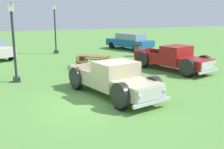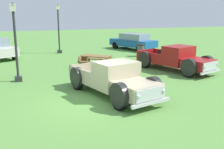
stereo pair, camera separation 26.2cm
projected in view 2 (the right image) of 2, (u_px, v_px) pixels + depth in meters
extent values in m
plane|color=#5B9342|center=(94.00, 102.00, 11.04)|extent=(80.00, 80.00, 0.00)
cube|color=#C6B793|center=(137.00, 89.00, 10.50)|extent=(1.84, 1.83, 0.54)
cube|color=silver|center=(151.00, 94.00, 9.90)|extent=(1.30, 0.44, 0.45)
sphere|color=silver|center=(162.00, 91.00, 10.24)|extent=(0.20, 0.20, 0.20)
sphere|color=silver|center=(137.00, 96.00, 9.58)|extent=(0.20, 0.20, 0.20)
cube|color=#C6B793|center=(116.00, 75.00, 11.53)|extent=(1.93, 1.69, 1.13)
cube|color=#8C9EA8|center=(125.00, 72.00, 11.00)|extent=(1.37, 0.44, 0.50)
cube|color=#C6B793|center=(95.00, 79.00, 12.98)|extent=(2.16, 2.44, 0.10)
cube|color=#C6B793|center=(109.00, 70.00, 13.34)|extent=(0.66, 1.99, 0.54)
cube|color=#C6B793|center=(80.00, 75.00, 12.48)|extent=(0.66, 1.99, 0.54)
cube|color=#C6B793|center=(85.00, 69.00, 13.70)|extent=(1.59, 0.54, 0.54)
cylinder|color=black|center=(153.00, 93.00, 11.02)|extent=(0.42, 0.77, 0.74)
cylinder|color=#B7B7BC|center=(153.00, 93.00, 11.02)|extent=(0.31, 0.35, 0.30)
cylinder|color=black|center=(153.00, 88.00, 10.98)|extent=(0.53, 0.98, 0.94)
cylinder|color=black|center=(119.00, 100.00, 10.11)|extent=(0.42, 0.77, 0.74)
cylinder|color=#B7B7BC|center=(119.00, 100.00, 10.10)|extent=(0.31, 0.35, 0.30)
cylinder|color=black|center=(119.00, 95.00, 10.07)|extent=(0.53, 0.98, 0.94)
cylinder|color=black|center=(107.00, 77.00, 13.65)|extent=(0.42, 0.77, 0.74)
cylinder|color=#B7B7BC|center=(107.00, 77.00, 13.65)|extent=(0.31, 0.35, 0.30)
cylinder|color=black|center=(107.00, 73.00, 13.60)|extent=(0.53, 0.98, 0.94)
cylinder|color=black|center=(77.00, 81.00, 12.74)|extent=(0.42, 0.77, 0.74)
cylinder|color=#B7B7BC|center=(77.00, 81.00, 12.73)|extent=(0.31, 0.35, 0.30)
cylinder|color=black|center=(77.00, 77.00, 12.69)|extent=(0.53, 0.98, 0.94)
cube|color=silver|center=(151.00, 103.00, 9.94)|extent=(1.74, 0.60, 0.12)
cube|color=maroon|center=(198.00, 64.00, 15.41)|extent=(1.91, 1.90, 0.54)
cube|color=silver|center=(210.00, 66.00, 14.83)|extent=(1.27, 0.53, 0.45)
sphere|color=silver|center=(216.00, 64.00, 15.21)|extent=(0.20, 0.20, 0.20)
sphere|color=silver|center=(204.00, 67.00, 14.48)|extent=(0.20, 0.20, 0.20)
cube|color=maroon|center=(178.00, 56.00, 16.38)|extent=(1.98, 1.77, 1.13)
cube|color=#8C9EA8|center=(187.00, 53.00, 15.87)|extent=(1.33, 0.54, 0.50)
cube|color=maroon|center=(157.00, 60.00, 17.75)|extent=(2.26, 2.50, 0.10)
cube|color=maroon|center=(165.00, 54.00, 18.16)|extent=(0.81, 1.95, 0.54)
cube|color=maroon|center=(149.00, 57.00, 17.21)|extent=(0.81, 1.95, 0.54)
cube|color=maroon|center=(146.00, 53.00, 18.43)|extent=(1.56, 0.66, 0.54)
cylinder|color=black|center=(206.00, 67.00, 15.97)|extent=(0.47, 0.77, 0.74)
cylinder|color=#B7B7BC|center=(206.00, 67.00, 15.98)|extent=(0.33, 0.36, 0.30)
cylinder|color=black|center=(207.00, 64.00, 15.93)|extent=(0.59, 0.98, 0.94)
cylinder|color=black|center=(189.00, 71.00, 14.96)|extent=(0.47, 0.77, 0.74)
cylinder|color=#B7B7BC|center=(189.00, 71.00, 14.96)|extent=(0.33, 0.36, 0.30)
cylinder|color=black|center=(189.00, 67.00, 14.92)|extent=(0.59, 0.98, 0.94)
cylinder|color=black|center=(163.00, 59.00, 18.45)|extent=(0.47, 0.77, 0.74)
cylinder|color=#B7B7BC|center=(163.00, 59.00, 18.46)|extent=(0.33, 0.36, 0.30)
cylinder|color=black|center=(163.00, 56.00, 18.41)|extent=(0.59, 0.98, 0.94)
cylinder|color=black|center=(145.00, 62.00, 17.45)|extent=(0.47, 0.77, 0.74)
cylinder|color=#B7B7BC|center=(145.00, 62.00, 17.44)|extent=(0.33, 0.36, 0.30)
cylinder|color=black|center=(145.00, 59.00, 17.41)|extent=(0.59, 0.98, 0.94)
cube|color=silver|center=(211.00, 72.00, 14.88)|extent=(1.70, 0.73, 0.12)
cube|color=#195699|center=(133.00, 43.00, 25.39)|extent=(3.51, 4.71, 0.60)
cube|color=#7F939E|center=(134.00, 37.00, 25.15)|extent=(2.41, 2.85, 0.55)
cylinder|color=black|center=(115.00, 45.00, 25.97)|extent=(0.45, 0.66, 0.63)
cylinder|color=black|center=(127.00, 44.00, 27.03)|extent=(0.45, 0.66, 0.63)
cylinder|color=black|center=(140.00, 48.00, 23.88)|extent=(0.45, 0.66, 0.63)
cylinder|color=black|center=(151.00, 47.00, 24.95)|extent=(0.45, 0.66, 0.63)
cylinder|color=black|center=(14.00, 55.00, 20.32)|extent=(0.47, 0.68, 0.65)
cube|color=#2D2D33|center=(60.00, 52.00, 23.42)|extent=(0.36, 0.36, 0.25)
cylinder|color=#2D2D33|center=(59.00, 30.00, 23.01)|extent=(0.12, 0.12, 3.33)
cube|color=#F2EACC|center=(58.00, 7.00, 22.59)|extent=(0.28, 0.28, 0.36)
cone|color=#2D2D33|center=(58.00, 5.00, 22.55)|extent=(0.32, 0.32, 0.14)
cube|color=#2D2D33|center=(18.00, 79.00, 14.22)|extent=(0.36, 0.36, 0.25)
cylinder|color=#2D2D33|center=(16.00, 45.00, 13.82)|extent=(0.12, 0.12, 3.24)
cube|color=#F2EACC|center=(13.00, 8.00, 13.41)|extent=(0.28, 0.28, 0.36)
cone|color=#2D2D33|center=(13.00, 4.00, 13.37)|extent=(0.32, 0.32, 0.14)
cube|color=olive|center=(96.00, 56.00, 17.35)|extent=(1.88, 1.78, 0.06)
cube|color=olive|center=(100.00, 59.00, 17.95)|extent=(1.54, 1.39, 0.05)
cube|color=olive|center=(91.00, 62.00, 16.88)|extent=(1.54, 1.39, 0.05)
cube|color=olive|center=(107.00, 63.00, 17.13)|extent=(0.98, 1.11, 0.75)
cube|color=olive|center=(84.00, 61.00, 17.74)|extent=(0.98, 1.11, 0.75)
cylinder|color=#4C4C51|center=(141.00, 51.00, 21.74)|extent=(0.56, 0.56, 0.85)
cylinder|color=black|center=(141.00, 45.00, 21.63)|extent=(0.59, 0.59, 0.10)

